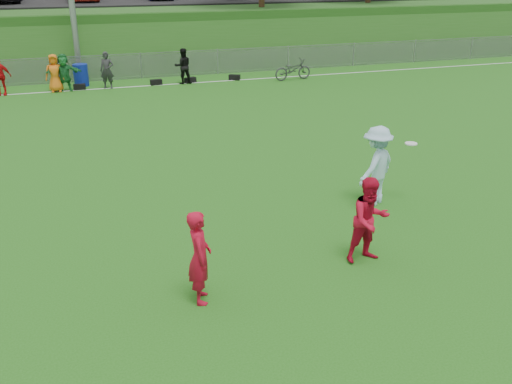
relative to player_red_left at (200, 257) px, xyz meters
name	(u,v)px	position (x,y,z in m)	size (l,w,h in m)	color
ground	(280,257)	(1.88, 1.04, -0.85)	(120.00, 120.00, 0.00)	#205F14
sideline_far	(148,86)	(1.88, 19.04, -0.85)	(60.00, 0.10, 0.01)	white
fence	(141,66)	(1.88, 21.04, -0.20)	(58.00, 0.06, 1.30)	gray
berm	(118,26)	(1.88, 32.04, 0.65)	(120.00, 18.00, 3.00)	#235718
parking_lot	(113,0)	(1.88, 34.04, 2.20)	(120.00, 12.00, 0.10)	black
spectator_row	(84,72)	(-1.01, 19.04, 0.00)	(9.17, 0.66, 1.69)	red
gear_bags	(167,82)	(2.82, 19.14, -0.72)	(8.10, 0.53, 0.26)	black
player_red_left	(200,257)	(0.00, 0.00, 0.00)	(0.62, 0.41, 1.70)	#B40C25
player_red_center	(370,220)	(3.48, 0.37, 0.02)	(0.85, 0.66, 1.74)	red
player_blue	(376,166)	(5.05, 2.90, 0.12)	(1.26, 0.72, 1.95)	#AAD8EC
frisbee	(411,144)	(5.90, 2.82, 0.62)	(0.30, 0.30, 0.03)	white
recycling_bin	(81,75)	(-1.12, 20.04, -0.33)	(0.69, 0.69, 1.03)	navy
bicycle	(293,70)	(9.04, 18.24, -0.33)	(0.68, 1.96, 1.03)	#2D2D2F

